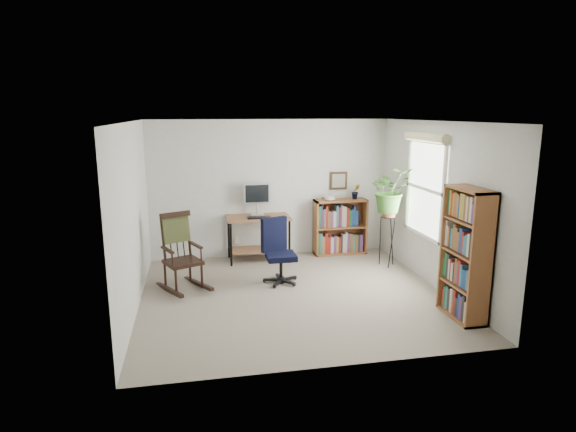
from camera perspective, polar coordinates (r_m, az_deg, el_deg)
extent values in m
cube|color=gray|center=(6.87, 0.65, -9.29)|extent=(4.20, 4.00, 0.00)
cube|color=silver|center=(6.39, 0.70, 11.15)|extent=(4.20, 4.00, 0.00)
cube|color=silver|center=(8.46, -2.08, 3.25)|extent=(4.20, 0.00, 2.40)
cube|color=silver|center=(4.65, 5.71, -4.37)|extent=(4.20, 0.00, 2.40)
cube|color=silver|center=(6.45, -17.93, -0.20)|extent=(0.00, 4.00, 2.40)
cube|color=silver|center=(7.24, 17.17, 1.18)|extent=(0.00, 4.00, 2.40)
cube|color=black|center=(8.10, -3.44, -0.17)|extent=(0.40, 0.15, 0.02)
imported|color=#396F26|center=(7.92, 12.13, 5.60)|extent=(1.69, 1.88, 1.46)
imported|color=#396F26|center=(8.69, 8.02, 2.36)|extent=(0.13, 0.24, 0.11)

